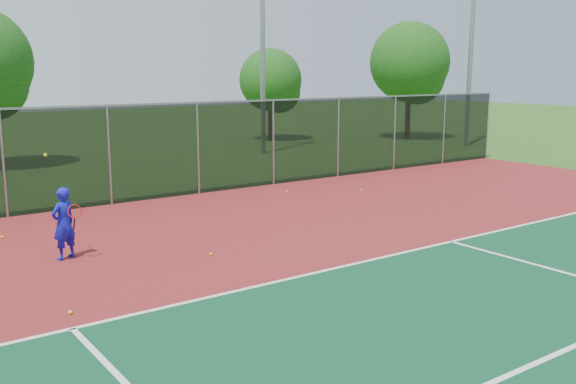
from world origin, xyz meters
The scene contains 13 objects.
ground centered at (0.00, 0.00, 0.00)m, with size 120.00×120.00×0.00m, color #285618.
court_apron centered at (0.00, 2.00, 0.01)m, with size 30.00×20.00×0.02m, color maroon.
fence_back centered at (0.00, 12.00, 1.56)m, with size 30.00×0.06×3.03m.
tennis_player centered at (-5.91, 6.97, 0.81)m, with size 0.68×0.70×2.32m.
practice_ball_0 centered at (-6.65, 9.60, 0.06)m, with size 0.07×0.07×0.07m, color #D4E71A.
practice_ball_2 centered at (-3.23, 5.33, 0.06)m, with size 0.07×0.07×0.07m, color #D4E71A.
practice_ball_3 centered at (4.66, 9.18, 0.06)m, with size 0.07×0.07×0.07m, color #D4E71A.
practice_ball_4 centered at (-6.83, 3.65, 0.06)m, with size 0.07×0.07×0.07m, color #D4E71A.
practice_ball_5 centered at (2.45, 10.41, 0.06)m, with size 0.07×0.07×0.07m, color #D4E71A.
floodlight_n centered at (7.55, 19.55, 6.39)m, with size 0.90×0.40×11.25m.
floodlight_ne centered at (18.24, 15.77, 6.39)m, with size 0.90×0.40×11.25m.
tree_back_mid centered at (11.37, 24.32, 3.33)m, with size 3.61×3.61×5.30m.
tree_back_right centered at (18.42, 20.18, 4.30)m, with size 4.67×4.67×6.86m.
Camera 1 is at (-9.79, -6.77, 4.06)m, focal length 40.00 mm.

